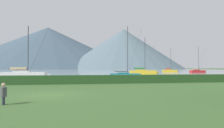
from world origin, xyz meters
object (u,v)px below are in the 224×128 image
object	(u,v)px
sailboat_slip_0	(143,72)
sailboat_slip_1	(25,75)
sailboat_slip_5	(126,75)
sailboat_slip_7	(198,71)
person_seated_viewer	(3,93)
sailboat_slip_8	(170,71)

from	to	relation	value
sailboat_slip_0	sailboat_slip_1	world-z (taller)	sailboat_slip_0
sailboat_slip_5	sailboat_slip_7	xyz separation A→B (m)	(41.24, 40.76, 0.02)
sailboat_slip_1	person_seated_viewer	xyz separation A→B (m)	(5.49, -30.58, -0.06)
sailboat_slip_1	sailboat_slip_7	bearing A→B (deg)	32.80
sailboat_slip_5	person_seated_viewer	size ratio (longest dim) A/B	8.34
sailboat_slip_8	sailboat_slip_0	bearing A→B (deg)	-117.62
sailboat_slip_7	person_seated_viewer	bearing A→B (deg)	-128.53
sailboat_slip_1	sailboat_slip_5	size ratio (longest dim) A/B	0.99
sailboat_slip_1	person_seated_viewer	bearing A→B (deg)	-79.42
sailboat_slip_0	sailboat_slip_1	xyz separation A→B (m)	(-30.27, -19.03, -0.02)
sailboat_slip_5	person_seated_viewer	world-z (taller)	sailboat_slip_5
sailboat_slip_0	person_seated_viewer	distance (m)	55.45
sailboat_slip_1	person_seated_viewer	size ratio (longest dim) A/B	8.22
sailboat_slip_0	sailboat_slip_8	size ratio (longest dim) A/B	0.99
sailboat_slip_1	sailboat_slip_7	xyz separation A→B (m)	(60.78, 38.56, -0.13)
sailboat_slip_0	sailboat_slip_1	distance (m)	35.75
sailboat_slip_5	person_seated_viewer	distance (m)	31.68
sailboat_slip_8	person_seated_viewer	world-z (taller)	sailboat_slip_8
person_seated_viewer	sailboat_slip_0	bearing A→B (deg)	55.15
sailboat_slip_5	sailboat_slip_8	distance (m)	61.83
sailboat_slip_0	sailboat_slip_5	distance (m)	23.78
person_seated_viewer	sailboat_slip_1	bearing A→B (deg)	91.87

